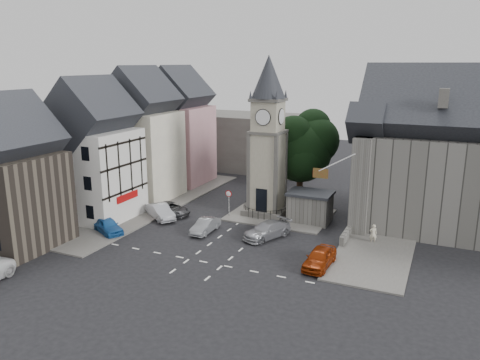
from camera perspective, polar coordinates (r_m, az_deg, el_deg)
The scene contains 24 objects.
ground at distance 42.50m, azimuth -0.66°, elevation -7.23°, with size 120.00×120.00×0.00m, color black.
pavement_west at distance 53.34m, azimuth -10.17°, elevation -2.89°, with size 6.00×30.00×0.14m, color #595651.
pavement_east at distance 46.73m, azimuth 17.19°, elevation -5.78°, with size 6.00×26.00×0.14m, color #595651.
central_island at distance 48.93m, azimuth 4.91°, elevation -4.27°, with size 10.00×8.00×0.16m, color #595651.
road_markings at distance 37.97m, azimuth -4.22°, elevation -9.96°, with size 20.00×8.00×0.01m, color silver.
clock_tower at distance 47.52m, azimuth 3.40°, elevation 5.19°, with size 4.86×4.86×16.25m.
stone_shelter at distance 47.09m, azimuth 8.53°, elevation -3.24°, with size 4.30×3.30×3.08m.
town_tree at distance 51.75m, azimuth 7.45°, elevation 4.55°, with size 7.20×7.20×10.80m.
warning_sign_post at distance 47.80m, azimuth -1.40°, elevation -2.22°, with size 0.70×0.19×2.85m.
terrace_pink at distance 61.72m, azimuth -7.50°, elevation 5.72°, with size 8.10×7.60×12.80m.
terrace_cream at distance 55.17m, azimuth -11.87°, elevation 4.54°, with size 8.10×7.60×12.80m.
terrace_tudor at distance 49.12m, azimuth -17.32°, elevation 2.58°, with size 8.10×7.60×12.00m.
building_sw_stone at distance 44.31m, azimuth -26.38°, elevation -0.59°, with size 8.60×7.60×10.40m.
backdrop_west at distance 70.97m, azimuth 0.09°, elevation 4.81°, with size 20.00×10.00×8.00m, color #4C4944.
east_building at distance 47.78m, azimuth 22.47°, elevation 1.92°, with size 14.40×11.40×12.60m.
east_boundary_wall at distance 48.85m, azimuth 14.28°, elevation -4.24°, with size 0.40×16.00×0.90m, color #575550.
flagpole at distance 41.69m, azimuth 11.70°, elevation 2.10°, with size 3.68×0.10×2.74m.
car_west_blue at distance 45.50m, azimuth -15.84°, elevation -5.36°, with size 1.70×4.21×1.44m, color #1D59A1.
car_west_silver at distance 48.38m, azimuth -9.68°, elevation -3.81°, with size 1.59×4.55×1.50m, color #B1B3B9.
car_west_grey at distance 49.53m, azimuth -8.43°, elevation -3.47°, with size 2.09×4.54×1.26m, color #333335.
car_island_silver at distance 44.08m, azimuth -4.25°, elevation -5.58°, with size 1.37×3.93×1.30m, color gray.
car_island_east at distance 42.69m, azimuth 3.30°, elevation -6.12°, with size 2.01×4.95×1.44m, color #9E9FA5.
car_east_red at distance 37.31m, azimuth 9.68°, elevation -9.33°, with size 1.79×4.44×1.51m, color maroon.
pedestrian at distance 42.93m, azimuth 15.92°, elevation -6.32°, with size 0.64×0.42×1.76m, color beige.
Camera 1 is at (16.75, -35.87, 15.47)m, focal length 35.00 mm.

